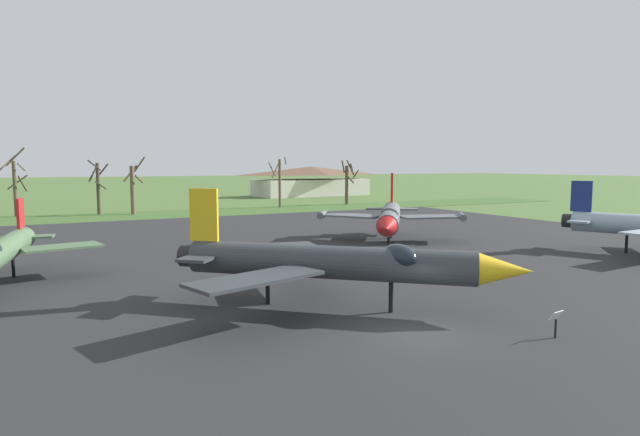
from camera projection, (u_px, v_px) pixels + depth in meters
name	position (u px, v px, depth m)	size (l,w,h in m)	color
ground_plane	(419.00, 335.00, 20.59)	(600.00, 600.00, 0.00)	#4C6B33
asphalt_apron	(253.00, 259.00, 37.03)	(79.35, 62.16, 0.05)	#28282B
grass_verge_strip	(155.00, 215.00, 69.73)	(139.35, 12.00, 0.06)	#3E622A
jet_fighter_front_right	(338.00, 262.00, 23.96)	(14.06, 13.47, 5.51)	#33383D
info_placard_front_right	(556.00, 321.00, 20.01)	(0.64, 0.32, 1.11)	black
jet_fighter_rear_center	(390.00, 216.00, 44.01)	(12.99, 14.60, 5.86)	#565B60
info_placard_rear_center	(403.00, 259.00, 33.95)	(0.51, 0.24, 0.91)	black
bare_tree_left_of_center	(15.00, 184.00, 67.37)	(3.36, 3.23, 8.92)	brown
bare_tree_center	(98.00, 186.00, 69.76)	(2.67, 2.69, 7.31)	#42382D
bare_tree_right_of_center	(133.00, 187.00, 69.94)	(2.80, 3.20, 7.77)	brown
bare_tree_far_right	(279.00, 181.00, 81.25)	(2.71, 2.68, 7.84)	brown
bare_tree_backdrop_extra	(348.00, 181.00, 87.36)	(2.88, 3.07, 7.43)	brown
visitor_building	(311.00, 181.00, 113.50)	(26.34, 12.08, 6.28)	beige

